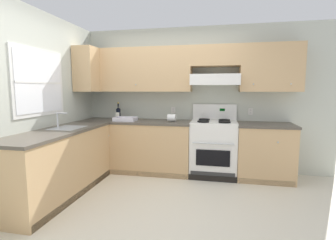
{
  "coord_description": "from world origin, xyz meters",
  "views": [
    {
      "loc": [
        0.89,
        -2.98,
        1.45
      ],
      "look_at": [
        0.13,
        0.7,
        1.0
      ],
      "focal_mm": 26.94,
      "sensor_mm": 36.0,
      "label": 1
    }
  ],
  "objects_px": {
    "bowl": "(125,120)",
    "paper_towel_roll": "(172,118)",
    "stove": "(213,148)",
    "wine_bottle": "(118,113)"
  },
  "relations": [
    {
      "from": "bowl",
      "to": "paper_towel_roll",
      "type": "xyz_separation_m",
      "value": [
        0.81,
        0.09,
        0.04
      ]
    },
    {
      "from": "stove",
      "to": "bowl",
      "type": "height_order",
      "value": "stove"
    },
    {
      "from": "stove",
      "to": "bowl",
      "type": "distance_m",
      "value": 1.6
    },
    {
      "from": "stove",
      "to": "bowl",
      "type": "relative_size",
      "value": 3.19
    },
    {
      "from": "stove",
      "to": "wine_bottle",
      "type": "height_order",
      "value": "wine_bottle"
    },
    {
      "from": "wine_bottle",
      "to": "paper_towel_roll",
      "type": "height_order",
      "value": "wine_bottle"
    },
    {
      "from": "bowl",
      "to": "paper_towel_roll",
      "type": "bearing_deg",
      "value": 6.58
    },
    {
      "from": "stove",
      "to": "paper_towel_roll",
      "type": "xyz_separation_m",
      "value": [
        -0.72,
        -0.01,
        0.5
      ]
    },
    {
      "from": "wine_bottle",
      "to": "paper_towel_roll",
      "type": "relative_size",
      "value": 2.25
    },
    {
      "from": "wine_bottle",
      "to": "paper_towel_roll",
      "type": "xyz_separation_m",
      "value": [
        1.01,
        -0.09,
        -0.06
      ]
    }
  ]
}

